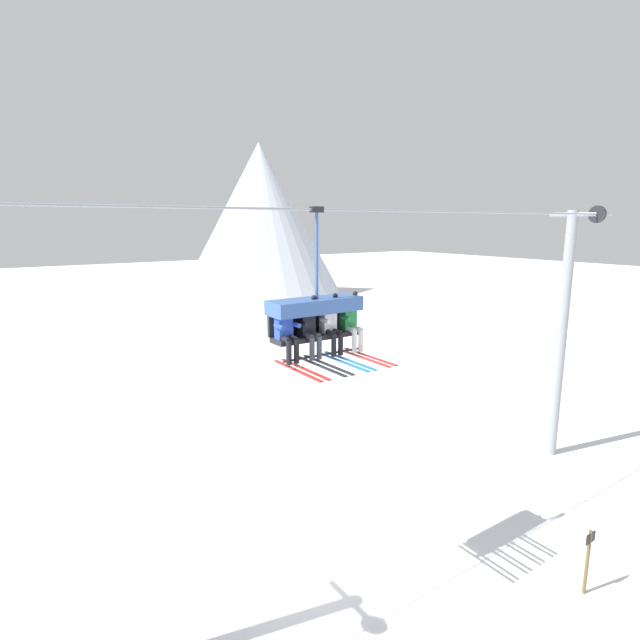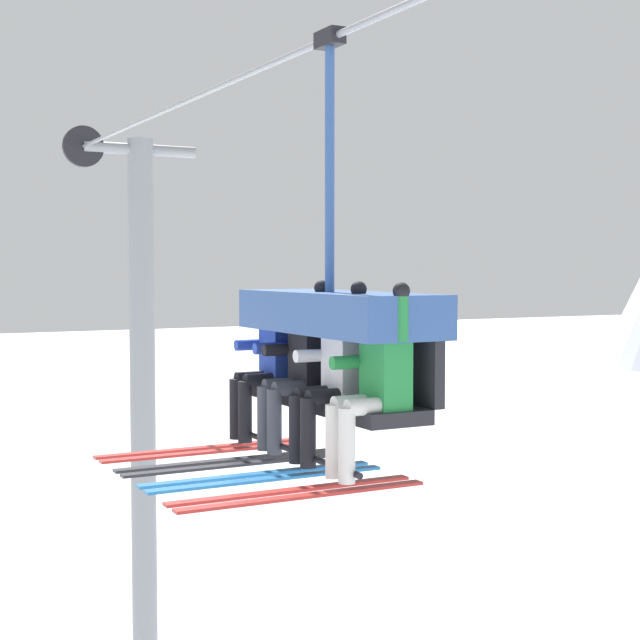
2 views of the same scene
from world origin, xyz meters
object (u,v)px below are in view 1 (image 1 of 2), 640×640
(lift_tower_far, at_px, (562,331))
(trail_sign, at_px, (588,558))
(skier_black, at_px, (310,328))
(skier_white, at_px, (331,325))
(skier_blue, at_px, (287,332))
(skier_green, at_px, (352,322))
(chairlift_chair, at_px, (315,311))

(lift_tower_far, relative_size, trail_sign, 5.58)
(skier_black, bearing_deg, lift_tower_far, 4.70)
(skier_white, bearing_deg, trail_sign, -37.05)
(lift_tower_far, height_order, skier_blue, lift_tower_far)
(skier_green, bearing_deg, skier_blue, -179.76)
(skier_black, bearing_deg, skier_blue, -179.29)
(skier_green, distance_m, trail_sign, 7.63)
(skier_green, height_order, trail_sign, skier_green)
(trail_sign, bearing_deg, skier_white, 142.95)
(chairlift_chair, bearing_deg, skier_green, -14.58)
(skier_blue, bearing_deg, skier_black, 0.71)
(skier_black, bearing_deg, skier_green, 0.00)
(lift_tower_far, distance_m, skier_blue, 11.93)
(skier_white, bearing_deg, skier_green, 0.00)
(lift_tower_far, height_order, trail_sign, lift_tower_far)
(skier_blue, xyz_separation_m, skier_black, (0.55, 0.01, 0.02))
(skier_black, distance_m, trail_sign, 8.27)
(lift_tower_far, bearing_deg, skier_green, -174.80)
(chairlift_chair, bearing_deg, lift_tower_far, 3.70)
(chairlift_chair, bearing_deg, trail_sign, -37.09)
(chairlift_chair, relative_size, skier_white, 1.78)
(skier_black, bearing_deg, trail_sign, -34.05)
(skier_white, bearing_deg, skier_blue, -179.64)
(chairlift_chair, height_order, trail_sign, chairlift_chair)
(trail_sign, bearing_deg, chairlift_chair, 142.91)
(lift_tower_far, xyz_separation_m, chairlift_chair, (-10.97, -0.71, 1.92))
(skier_white, xyz_separation_m, skier_green, (0.55, 0.00, 0.00))
(chairlift_chair, distance_m, skier_black, 0.45)
(skier_white, xyz_separation_m, trail_sign, (4.67, -3.53, -5.36))
(chairlift_chair, xyz_separation_m, skier_white, (0.28, -0.21, -0.29))
(lift_tower_far, distance_m, skier_green, 10.32)
(trail_sign, bearing_deg, skier_blue, 148.60)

